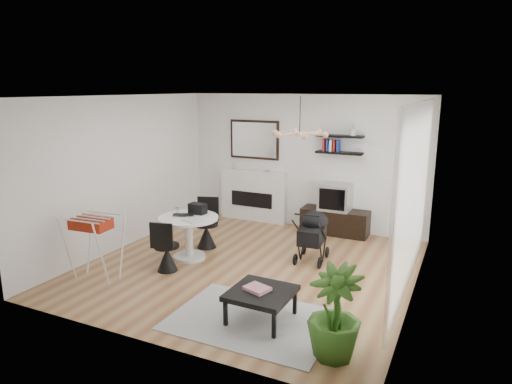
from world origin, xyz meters
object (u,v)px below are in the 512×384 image
at_px(tv_console, 335,222).
at_px(crt_tv, 335,197).
at_px(dining_table, 189,231).
at_px(fireplace, 253,189).
at_px(potted_plant, 335,313).
at_px(coffee_table, 261,294).
at_px(drying_rack, 95,246).
at_px(stroller, 313,237).

height_order(tv_console, crt_tv, crt_tv).
distance_m(tv_console, dining_table, 3.01).
xyz_separation_m(tv_console, crt_tv, (-0.01, -0.00, 0.50)).
distance_m(fireplace, dining_table, 2.53).
bearing_deg(potted_plant, tv_console, 105.59).
xyz_separation_m(coffee_table, potted_plant, (1.03, -0.38, 0.16)).
bearing_deg(tv_console, fireplace, 175.00).
bearing_deg(fireplace, dining_table, -89.70).
height_order(crt_tv, coffee_table, crt_tv).
height_order(drying_rack, potted_plant, potted_plant).
relative_size(fireplace, coffee_table, 2.82).
height_order(tv_console, coffee_table, tv_console).
bearing_deg(coffee_table, drying_rack, 177.99).
bearing_deg(fireplace, stroller, -41.43).
bearing_deg(potted_plant, drying_rack, 172.86).
bearing_deg(fireplace, tv_console, -5.00).
height_order(coffee_table, potted_plant, potted_plant).
relative_size(dining_table, potted_plant, 0.97).
bearing_deg(drying_rack, coffee_table, -6.07).
bearing_deg(crt_tv, tv_console, 21.39).
bearing_deg(tv_console, drying_rack, -125.90).
distance_m(fireplace, coffee_table, 4.41).
xyz_separation_m(crt_tv, dining_table, (-1.84, -2.35, -0.27)).
bearing_deg(dining_table, crt_tv, 51.92).
height_order(fireplace, drying_rack, fireplace).
xyz_separation_m(stroller, coffee_table, (0.08, -2.23, -0.04)).
relative_size(fireplace, dining_table, 2.16).
xyz_separation_m(dining_table, coffee_table, (1.98, -1.40, -0.13)).
xyz_separation_m(stroller, potted_plant, (1.11, -2.61, 0.13)).
bearing_deg(coffee_table, potted_plant, -20.22).
bearing_deg(tv_console, crt_tv, -158.61).
relative_size(dining_table, coffee_table, 1.30).
bearing_deg(coffee_table, stroller, 92.03).
bearing_deg(stroller, fireplace, 134.77).
height_order(crt_tv, stroller, crt_tv).
bearing_deg(dining_table, tv_console, 51.83).
bearing_deg(dining_table, drying_rack, -121.43).
distance_m(tv_console, drying_rack, 4.52).
bearing_deg(potted_plant, stroller, 113.00).
distance_m(crt_tv, dining_table, 3.00).
bearing_deg(coffee_table, tv_console, 91.91).
bearing_deg(crt_tv, stroller, -87.94).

